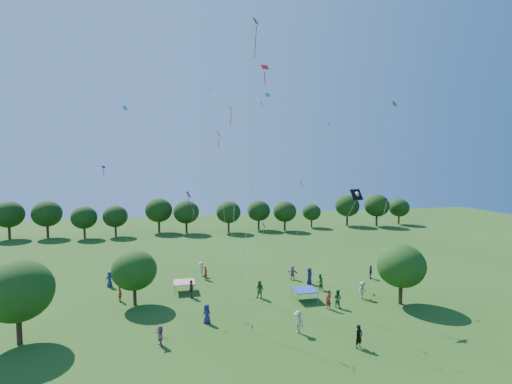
# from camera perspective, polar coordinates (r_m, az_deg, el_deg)

# --- Properties ---
(near_tree_west) EXTENTS (5.22, 5.22, 6.51)m
(near_tree_west) POSITION_cam_1_polar(r_m,az_deg,el_deg) (35.64, -30.94, -11.97)
(near_tree_west) COLOR #422B19
(near_tree_west) RESTS_ON ground
(near_tree_north) EXTENTS (4.26, 4.26, 5.34)m
(near_tree_north) POSITION_cam_1_polar(r_m,az_deg,el_deg) (40.57, -17.01, -10.63)
(near_tree_north) COLOR #422B19
(near_tree_north) RESTS_ON ground
(near_tree_east) EXTENTS (4.61, 4.61, 5.85)m
(near_tree_east) POSITION_cam_1_polar(r_m,az_deg,el_deg) (41.45, 20.05, -9.88)
(near_tree_east) COLOR #422B19
(near_tree_east) RESTS_ON ground
(treeline) EXTENTS (88.01, 8.77, 6.77)m
(treeline) POSITION_cam_1_polar(r_m,az_deg,el_deg) (77.74, -8.48, -2.78)
(treeline) COLOR #422B19
(treeline) RESTS_ON ground
(tent_red_stripe) EXTENTS (2.20, 2.20, 1.10)m
(tent_red_stripe) POSITION_cam_1_polar(r_m,az_deg,el_deg) (43.91, -10.23, -12.56)
(tent_red_stripe) COLOR red
(tent_red_stripe) RESTS_ON ground
(tent_blue) EXTENTS (2.20, 2.20, 1.10)m
(tent_blue) POSITION_cam_1_polar(r_m,az_deg,el_deg) (41.08, 6.96, -13.73)
(tent_blue) COLOR #193DA8
(tent_blue) RESTS_ON ground
(man_in_black) EXTENTS (0.76, 0.61, 1.77)m
(man_in_black) POSITION_cam_1_polar(r_m,az_deg,el_deg) (32.28, 14.50, -19.36)
(man_in_black) COLOR black
(man_in_black) RESTS_ON ground
(crowd_person_0) EXTENTS (0.90, 0.88, 1.66)m
(crowd_person_0) POSITION_cam_1_polar(r_m,az_deg,el_deg) (35.83, -7.05, -16.87)
(crowd_person_0) COLOR navy
(crowd_person_0) RESTS_ON ground
(crowd_person_1) EXTENTS (0.62, 0.68, 1.54)m
(crowd_person_1) POSITION_cam_1_polar(r_m,az_deg,el_deg) (42.79, -18.86, -13.57)
(crowd_person_1) COLOR maroon
(crowd_person_1) RESTS_ON ground
(crowd_person_2) EXTENTS (0.88, 0.96, 1.73)m
(crowd_person_2) POSITION_cam_1_polar(r_m,az_deg,el_deg) (39.77, 11.58, -14.67)
(crowd_person_2) COLOR #285F29
(crowd_person_2) RESTS_ON ground
(crowd_person_3) EXTENTS (1.26, 1.04, 1.77)m
(crowd_person_3) POSITION_cam_1_polar(r_m,az_deg,el_deg) (42.65, 14.97, -13.38)
(crowd_person_3) COLOR #A69685
(crowd_person_3) RESTS_ON ground
(crowd_person_4) EXTENTS (0.92, 0.99, 1.59)m
(crowd_person_4) POSITION_cam_1_polar(r_m,az_deg,el_deg) (49.68, 16.06, -10.94)
(crowd_person_4) COLOR #38312D
(crowd_person_4) RESTS_ON ground
(crowd_person_5) EXTENTS (0.76, 1.49, 1.52)m
(crowd_person_5) POSITION_cam_1_polar(r_m,az_deg,el_deg) (32.62, -13.54, -19.32)
(crowd_person_5) COLOR #854E6E
(crowd_person_5) RESTS_ON ground
(crowd_person_6) EXTENTS (0.89, 0.56, 1.70)m
(crowd_person_6) POSITION_cam_1_polar(r_m,az_deg,el_deg) (47.68, -20.20, -11.63)
(crowd_person_6) COLOR navy
(crowd_person_6) RESTS_ON ground
(crowd_person_7) EXTENTS (0.65, 0.71, 1.60)m
(crowd_person_7) POSITION_cam_1_polar(r_m,az_deg,el_deg) (47.73, -7.20, -11.42)
(crowd_person_7) COLOR maroon
(crowd_person_7) RESTS_ON ground
(crowd_person_8) EXTENTS (0.94, 0.66, 1.72)m
(crowd_person_8) POSITION_cam_1_polar(r_m,az_deg,el_deg) (44.44, 9.10, -12.57)
(crowd_person_8) COLOR #275C33
(crowd_person_8) RESTS_ON ground
(crowd_person_9) EXTENTS (1.23, 1.01, 1.72)m
(crowd_person_9) POSITION_cam_1_polar(r_m,az_deg,el_deg) (49.27, -7.79, -10.85)
(crowd_person_9) COLOR #BDBB97
(crowd_person_9) RESTS_ON ground
(crowd_person_10) EXTENTS (0.57, 1.11, 1.83)m
(crowd_person_10) POSITION_cam_1_polar(r_m,az_deg,el_deg) (42.01, -9.23, -13.52)
(crowd_person_10) COLOR #3A352F
(crowd_person_10) RESTS_ON ground
(crowd_person_11) EXTENTS (1.52, 1.31, 1.60)m
(crowd_person_11) POSITION_cam_1_polar(r_m,az_deg,el_deg) (47.72, 5.22, -11.41)
(crowd_person_11) COLOR #955781
(crowd_person_11) RESTS_ON ground
(crowd_person_12) EXTENTS (0.99, 1.02, 1.87)m
(crowd_person_12) POSITION_cam_1_polar(r_m,az_deg,el_deg) (46.26, 7.62, -11.78)
(crowd_person_12) COLOR navy
(crowd_person_12) RESTS_ON ground
(crowd_person_13) EXTENTS (0.60, 0.77, 1.83)m
(crowd_person_13) POSITION_cam_1_polar(r_m,az_deg,el_deg) (39.14, 10.33, -14.90)
(crowd_person_13) COLOR maroon
(crowd_person_13) RESTS_ON ground
(crowd_person_14) EXTENTS (1.00, 0.94, 1.82)m
(crowd_person_14) POSITION_cam_1_polar(r_m,az_deg,el_deg) (41.32, 0.56, -13.78)
(crowd_person_14) COLOR #2E5F28
(crowd_person_14) RESTS_ON ground
(crowd_person_15) EXTENTS (1.01, 1.32, 1.84)m
(crowd_person_15) POSITION_cam_1_polar(r_m,az_deg,el_deg) (33.87, 6.02, -17.99)
(crowd_person_15) COLOR #B09D8D
(crowd_person_15) RESTS_ON ground
(pirate_kite) EXTENTS (5.90, 0.86, 9.91)m
(pirate_kite) POSITION_cam_1_polar(r_m,az_deg,el_deg) (38.13, 14.07, -0.60)
(pirate_kite) COLOR black
(red_high_kite) EXTENTS (3.99, 3.12, 26.14)m
(red_high_kite) POSITION_cam_1_polar(r_m,az_deg,el_deg) (39.31, -0.86, 16.33)
(red_high_kite) COLOR red
(small_kite_0) EXTENTS (0.41, 2.01, 17.16)m
(small_kite_0) POSITION_cam_1_polar(r_m,az_deg,el_deg) (34.29, -3.40, 3.64)
(small_kite_0) COLOR #ED380D
(small_kite_1) EXTENTS (1.94, 2.39, 18.11)m
(small_kite_1) POSITION_cam_1_polar(r_m,az_deg,el_deg) (39.16, -0.37, 2.88)
(small_kite_1) COLOR #FF2C0D
(small_kite_2) EXTENTS (2.69, 1.13, 11.22)m
(small_kite_2) POSITION_cam_1_polar(r_m,az_deg,el_deg) (41.10, 18.09, -1.74)
(small_kite_2) COLOR yellow
(small_kite_3) EXTENTS (3.72, 0.79, 5.33)m
(small_kite_3) POSITION_cam_1_polar(r_m,az_deg,el_deg) (46.80, 1.51, -5.47)
(small_kite_3) COLOR #1A9228
(small_kite_4) EXTENTS (1.63, 1.58, 16.90)m
(small_kite_4) POSITION_cam_1_polar(r_m,az_deg,el_deg) (45.94, 10.08, 3.69)
(small_kite_4) COLOR #115DAF
(small_kite_5) EXTENTS (0.44, 0.59, 12.08)m
(small_kite_5) POSITION_cam_1_polar(r_m,az_deg,el_deg) (41.51, -20.76, -1.36)
(small_kite_5) COLOR #761999
(small_kite_6) EXTENTS (1.35, 1.58, 10.14)m
(small_kite_6) POSITION_cam_1_polar(r_m,az_deg,el_deg) (48.08, 6.39, -0.28)
(small_kite_6) COLOR silver
(small_kite_7) EXTENTS (2.79, 2.28, 19.07)m
(small_kite_7) POSITION_cam_1_polar(r_m,az_deg,el_deg) (39.27, 0.47, 6.00)
(small_kite_7) COLOR #0DC3B0
(small_kite_8) EXTENTS (2.25, 2.97, 21.45)m
(small_kite_8) POSITION_cam_1_polar(r_m,az_deg,el_deg) (38.30, 0.54, 11.17)
(small_kite_8) COLOR red
(small_kite_9) EXTENTS (0.69, 4.47, 15.26)m
(small_kite_9) POSITION_cam_1_polar(r_m,az_deg,el_deg) (36.02, -5.08, 4.07)
(small_kite_9) COLOR orange
(small_kite_10) EXTENTS (2.38, 0.54, 18.18)m
(small_kite_10) POSITION_cam_1_polar(r_m,az_deg,el_deg) (40.68, -0.09, 5.16)
(small_kite_10) COLOR gold
(small_kite_11) EXTENTS (3.78, 2.85, 17.46)m
(small_kite_11) POSITION_cam_1_polar(r_m,az_deg,el_deg) (35.46, 16.85, 3.52)
(small_kite_11) COLOR #257C16
(small_kite_12) EXTENTS (0.59, 1.39, 15.87)m
(small_kite_12) POSITION_cam_1_polar(r_m,az_deg,el_deg) (47.62, 5.88, 3.32)
(small_kite_12) COLOR blue
(small_kite_13) EXTENTS (3.27, 2.47, 9.52)m
(small_kite_13) POSITION_cam_1_polar(r_m,az_deg,el_deg) (40.55, -9.13, -1.98)
(small_kite_13) COLOR #7E1685
(small_kite_14) EXTENTS (3.42, 0.53, 21.00)m
(small_kite_14) POSITION_cam_1_polar(r_m,az_deg,el_deg) (47.22, -7.61, 6.84)
(small_kite_14) COLOR silver
(small_kite_15) EXTENTS (0.63, 4.09, 18.60)m
(small_kite_15) POSITION_cam_1_polar(r_m,az_deg,el_deg) (45.96, -18.13, 5.91)
(small_kite_15) COLOR #0D9ECA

